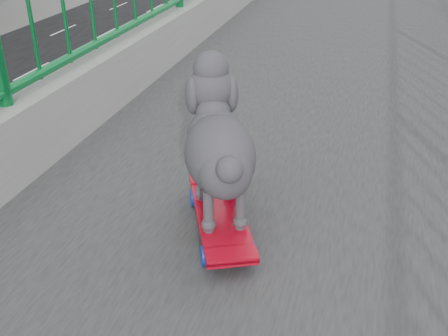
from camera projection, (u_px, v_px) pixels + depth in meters
skateboard at (220, 217)px, 1.80m from camera, size 0.37×0.57×0.07m
poodle at (218, 144)px, 1.70m from camera, size 0.36×0.51×0.46m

